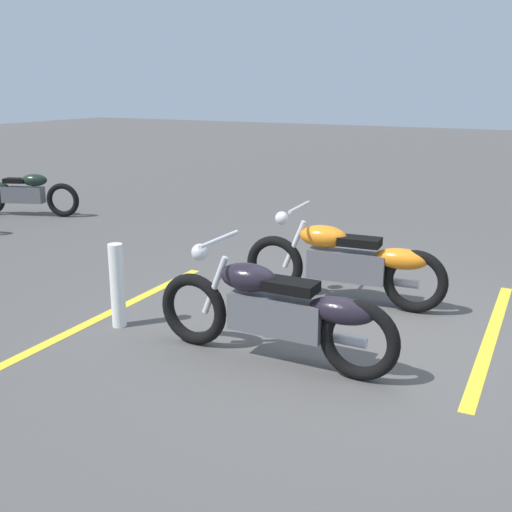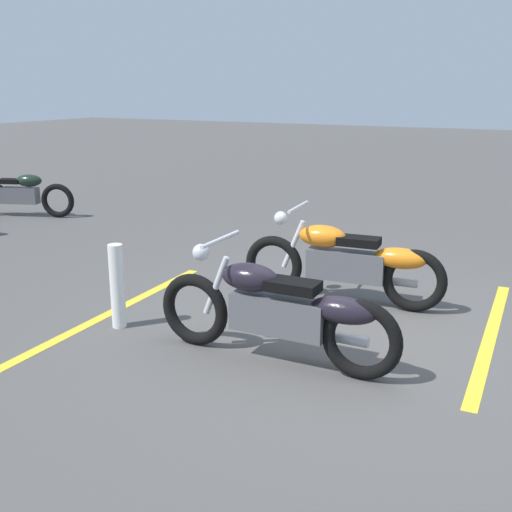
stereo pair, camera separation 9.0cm
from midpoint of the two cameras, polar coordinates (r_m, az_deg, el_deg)
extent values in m
plane|color=#514F4C|center=(6.04, 9.09, -7.20)|extent=(60.00, 60.00, 0.00)
torus|color=black|center=(7.04, 2.08, -0.82)|extent=(0.68, 0.17, 0.67)
torus|color=black|center=(6.66, 14.70, -2.27)|extent=(0.68, 0.17, 0.67)
cube|color=#59595E|center=(6.77, 8.65, -0.89)|extent=(0.86, 0.30, 0.32)
ellipsoid|color=orange|center=(6.76, 6.54, 1.80)|extent=(0.54, 0.33, 0.24)
ellipsoid|color=orange|center=(6.62, 13.47, -0.26)|extent=(0.58, 0.29, 0.22)
cube|color=black|center=(6.67, 9.83, 1.30)|extent=(0.46, 0.28, 0.09)
cylinder|color=silver|center=(6.89, 3.89, 1.06)|extent=(0.27, 0.08, 0.56)
cylinder|color=silver|center=(6.78, 4.35, 4.49)|extent=(0.09, 0.62, 0.04)
sphere|color=silver|center=(6.88, 2.75, 3.47)|extent=(0.15, 0.15, 0.15)
cylinder|color=silver|center=(6.87, 12.12, -2.23)|extent=(0.71, 0.15, 0.09)
torus|color=black|center=(5.69, -5.26, -4.86)|extent=(0.67, 0.12, 0.67)
torus|color=black|center=(5.07, 9.90, -7.62)|extent=(0.67, 0.12, 0.67)
cube|color=#59595E|center=(5.28, 2.36, -5.45)|extent=(0.84, 0.23, 0.32)
ellipsoid|color=black|center=(5.30, -0.25, -1.94)|extent=(0.52, 0.29, 0.24)
ellipsoid|color=black|center=(5.04, 8.28, -4.97)|extent=(0.56, 0.25, 0.22)
cube|color=black|center=(5.14, 3.71, -2.76)|extent=(0.44, 0.25, 0.09)
cylinder|color=silver|center=(5.49, -3.30, -2.70)|extent=(0.27, 0.06, 0.56)
cylinder|color=silver|center=(5.35, -2.91, 1.54)|extent=(0.05, 0.62, 0.04)
sphere|color=silver|center=(5.49, -4.70, 0.35)|extent=(0.15, 0.15, 0.15)
cylinder|color=silver|center=(5.32, 6.92, -7.25)|extent=(0.70, 0.10, 0.09)
torus|color=black|center=(11.70, -17.02, 4.91)|extent=(0.60, 0.30, 0.61)
cube|color=#59595E|center=(12.03, -20.30, 5.27)|extent=(0.78, 0.45, 0.29)
ellipsoid|color=black|center=(11.87, -19.37, 6.56)|extent=(0.53, 0.40, 0.22)
cube|color=black|center=(12.05, -20.90, 6.45)|extent=(0.45, 0.34, 0.08)
cylinder|color=white|center=(6.19, -12.14, -2.66)|extent=(0.14, 0.14, 0.83)
cube|color=yellow|center=(6.36, 21.05, -6.84)|extent=(0.25, 3.20, 0.01)
cube|color=yellow|center=(6.77, -12.28, -4.79)|extent=(0.25, 3.20, 0.01)
camera|label=1|loc=(0.04, 90.41, -0.11)|focal=43.81mm
camera|label=2|loc=(0.04, -89.59, 0.11)|focal=43.81mm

